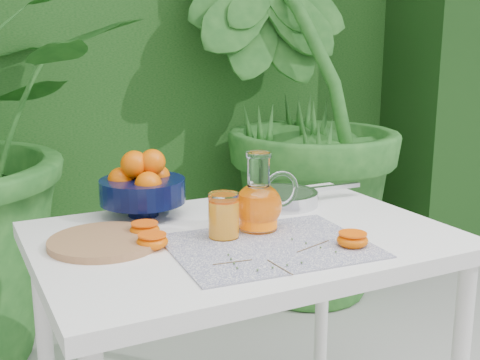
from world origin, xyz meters
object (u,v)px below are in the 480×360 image
juice_pitcher (259,203)px  fruit_bowl (142,185)px  cutting_board (105,241)px  saute_pan (282,197)px  white_table (244,264)px

juice_pitcher → fruit_bowl: bearing=129.6°
fruit_bowl → juice_pitcher: 0.34m
juice_pitcher → cutting_board: bearing=170.0°
cutting_board → saute_pan: saute_pan is taller
white_table → cutting_board: size_ratio=3.82×
saute_pan → fruit_bowl: bearing=168.5°
fruit_bowl → saute_pan: 0.40m
white_table → saute_pan: 0.30m
fruit_bowl → juice_pitcher: size_ratio=1.20×
cutting_board → fruit_bowl: size_ratio=1.12×
juice_pitcher → white_table: bearing=-179.8°
juice_pitcher → saute_pan: bearing=46.7°
saute_pan → white_table: bearing=-139.7°
cutting_board → saute_pan: 0.56m
cutting_board → fruit_bowl: bearing=51.8°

